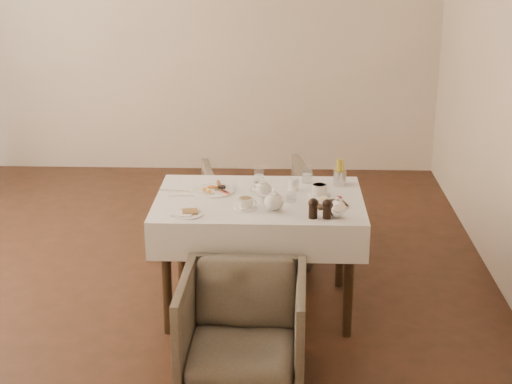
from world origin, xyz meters
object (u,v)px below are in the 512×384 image
object	(u,v)px
armchair_near	(243,329)
breakfast_plate	(214,190)
armchair_far	(258,213)
teapot_centre	(263,188)
table	(259,216)

from	to	relation	value
armchair_near	breakfast_plate	world-z (taller)	breakfast_plate
armchair_far	teapot_centre	bearing A→B (deg)	82.11
breakfast_plate	teapot_centre	xyz separation A→B (m)	(0.31, -0.11, 0.05)
table	teapot_centre	world-z (taller)	teapot_centre
armchair_near	teapot_centre	distance (m)	0.99
table	armchair_far	distance (m)	0.85
teapot_centre	table	bearing A→B (deg)	-165.39
armchair_near	armchair_far	size ratio (longest dim) A/B	0.89
armchair_far	breakfast_plate	xyz separation A→B (m)	(-0.26, -0.69, 0.41)
table	armchair_far	bearing A→B (deg)	92.13
table	teapot_centre	size ratio (longest dim) A/B	8.58
breakfast_plate	teapot_centre	distance (m)	0.34
table	teapot_centre	xyz separation A→B (m)	(0.02, 0.01, 0.18)
armchair_far	teapot_centre	xyz separation A→B (m)	(0.05, -0.79, 0.46)
breakfast_plate	teapot_centre	bearing A→B (deg)	-3.01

